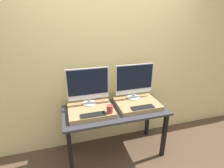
% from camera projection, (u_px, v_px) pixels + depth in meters
% --- Properties ---
extents(ground_plane, '(12.00, 12.00, 0.00)m').
position_uv_depth(ground_plane, '(122.00, 168.00, 2.39)').
color(ground_plane, '#4C3828').
extents(wall_back, '(8.00, 0.04, 2.60)m').
position_uv_depth(wall_back, '(108.00, 63.00, 2.52)').
color(wall_back, '#DBC684').
rests_on(wall_back, ground_plane).
extents(workbench, '(1.42, 0.63, 0.74)m').
position_uv_depth(workbench, '(115.00, 115.00, 2.42)').
color(workbench, '#2D2D33').
rests_on(workbench, ground_plane).
extents(wooden_riser_left, '(0.59, 0.48, 0.06)m').
position_uv_depth(wooden_riser_left, '(91.00, 110.00, 2.32)').
color(wooden_riser_left, '#99754C').
rests_on(wooden_riser_left, workbench).
extents(monitor_left, '(0.56, 0.19, 0.51)m').
position_uv_depth(monitor_left, '(88.00, 86.00, 2.32)').
color(monitor_left, '#B2B2B7').
rests_on(monitor_left, wooden_riser_left).
extents(keyboard_left, '(0.32, 0.10, 0.01)m').
position_uv_depth(keyboard_left, '(93.00, 115.00, 2.14)').
color(keyboard_left, '#2D2D2D').
rests_on(keyboard_left, wooden_riser_left).
extents(mug, '(0.08, 0.08, 0.10)m').
position_uv_depth(mug, '(110.00, 109.00, 2.18)').
color(mug, '#9E332D').
rests_on(mug, wooden_riser_left).
extents(wooden_riser_right, '(0.59, 0.48, 0.06)m').
position_uv_depth(wooden_riser_right, '(137.00, 104.00, 2.49)').
color(wooden_riser_right, '#99754C').
rests_on(wooden_riser_right, workbench).
extents(monitor_right, '(0.56, 0.19, 0.51)m').
position_uv_depth(monitor_right, '(134.00, 81.00, 2.49)').
color(monitor_right, '#B2B2B7').
rests_on(monitor_right, wooden_riser_right).
extents(keyboard_right, '(0.32, 0.10, 0.01)m').
position_uv_depth(keyboard_right, '(143.00, 107.00, 2.31)').
color(keyboard_right, '#2D2D2D').
rests_on(keyboard_right, wooden_riser_right).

